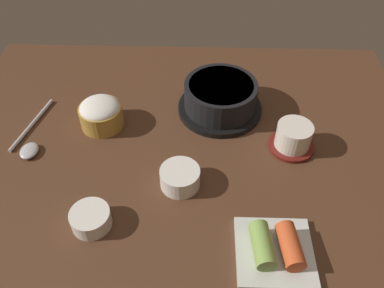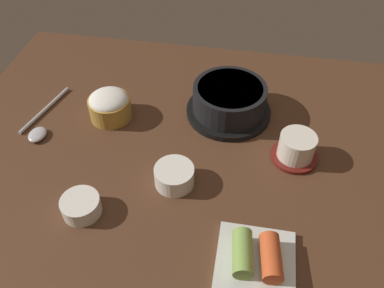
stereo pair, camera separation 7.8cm
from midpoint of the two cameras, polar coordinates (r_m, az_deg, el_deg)
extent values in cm
cube|color=#4C2D1C|center=(82.76, 1.58, -0.93)|extent=(100.00, 76.00, 2.00)
cylinder|color=black|center=(89.87, 7.74, 4.61)|extent=(18.73, 18.73, 1.30)
cylinder|color=black|center=(87.56, 7.97, 6.39)|extent=(15.95, 15.95, 5.95)
cylinder|color=#D15619|center=(85.91, 8.14, 7.77)|extent=(14.04, 14.04, 0.60)
cylinder|color=#B78C38|center=(88.25, -9.20, 4.99)|extent=(9.16, 9.16, 4.77)
ellipsoid|color=white|center=(86.73, -9.38, 6.18)|extent=(8.43, 8.43, 3.21)
cylinder|color=maroon|center=(83.20, 17.07, -1.82)|extent=(9.35, 9.35, 0.80)
cylinder|color=silver|center=(81.18, 17.51, -0.43)|extent=(7.15, 7.15, 5.01)
cylinder|color=#C6D18C|center=(79.68, 17.85, 0.67)|extent=(6.08, 6.08, 0.40)
cylinder|color=white|center=(74.17, 0.42, -4.76)|extent=(7.50, 7.50, 3.87)
cylinder|color=brown|center=(72.92, 0.43, -3.95)|extent=(6.15, 6.15, 0.50)
cube|color=silver|center=(67.60, 12.50, -16.38)|extent=(12.58, 12.58, 1.00)
cylinder|color=#7A9E47|center=(65.51, 10.82, -15.31)|extent=(4.02, 7.84, 3.26)
cylinder|color=#C64C23|center=(66.08, 14.75, -15.67)|extent=(4.14, 7.88, 3.26)
cylinder|color=white|center=(72.10, -12.65, -8.86)|extent=(6.93, 6.93, 3.27)
cylinder|color=brown|center=(71.04, -12.82, -8.23)|extent=(5.69, 5.69, 0.50)
cylinder|color=#B7B7BC|center=(94.45, -18.14, 4.60)|extent=(4.91, 16.48, 0.80)
ellipsoid|color=#B7B7BC|center=(88.20, -18.98, 1.17)|extent=(3.60, 4.68, 1.26)
camera|label=1|loc=(0.04, -87.13, 2.93)|focal=37.17mm
camera|label=2|loc=(0.04, 92.87, -2.93)|focal=37.17mm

